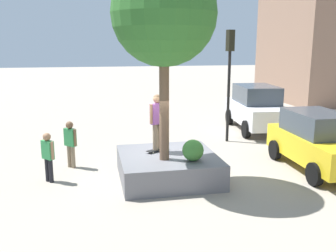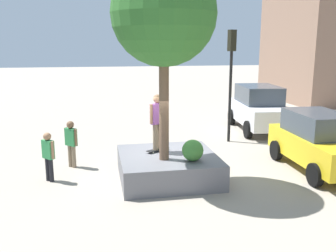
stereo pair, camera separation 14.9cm
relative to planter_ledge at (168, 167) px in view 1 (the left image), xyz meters
The scene contains 11 objects.
ground_plane 0.54m from the planter_ledge, behind, with size 120.00×120.00×0.00m, color #9E9384.
planter_ledge is the anchor object (origin of this frame).
plaza_tree 4.51m from the planter_ledge, 25.03° to the right, with size 2.90×2.90×5.58m.
boxwood_shrub 1.16m from the planter_ledge, 38.97° to the left, with size 0.62×0.62×0.62m, color #3D7A33.
skateboard 0.66m from the planter_ledge, 149.18° to the right, with size 0.59×0.79×0.07m.
skateboarder 1.53m from the planter_ledge, 149.18° to the right, with size 0.41×0.51×1.74m.
police_car 8.03m from the planter_ledge, 136.19° to the left, with size 4.76×2.53×2.13m.
taxi_cab 5.02m from the planter_ledge, 88.74° to the left, with size 4.15×2.04×1.90m.
traffic_light_median 5.91m from the planter_ledge, 139.53° to the left, with size 0.37×0.34×4.64m.
passerby_with_bag 3.46m from the planter_ledge, 119.55° to the right, with size 0.43×0.43×1.58m.
pedestrian_crossing 3.62m from the planter_ledge, 96.88° to the right, with size 0.42×0.40×1.51m.
Camera 1 is at (11.14, -2.22, 4.06)m, focal length 40.02 mm.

